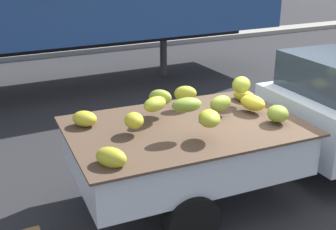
# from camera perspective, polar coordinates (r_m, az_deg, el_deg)

# --- Properties ---
(ground) EXTENTS (220.00, 220.00, 0.00)m
(ground) POSITION_cam_1_polar(r_m,az_deg,el_deg) (6.35, 13.53, -8.39)
(ground) COLOR #28282B
(curb_strip) EXTENTS (80.00, 0.80, 0.16)m
(curb_strip) POSITION_cam_1_polar(r_m,az_deg,el_deg) (14.28, -11.12, 8.60)
(curb_strip) COLOR gray
(curb_strip) RESTS_ON ground
(pickup_truck) EXTENTS (5.08, 2.08, 1.70)m
(pickup_truck) POSITION_cam_1_polar(r_m,az_deg,el_deg) (6.33, 18.64, -0.21)
(pickup_truck) COLOR silver
(pickup_truck) RESTS_ON ground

